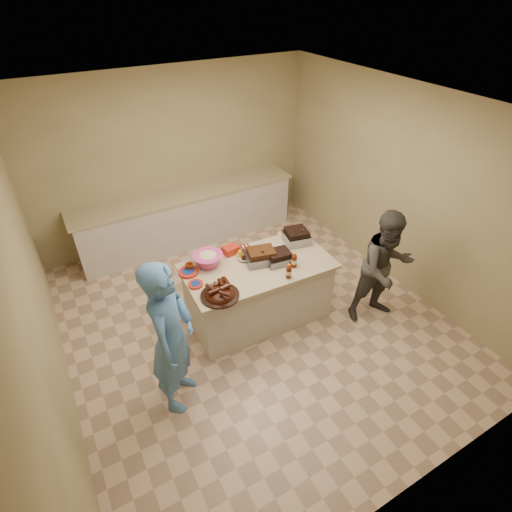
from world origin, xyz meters
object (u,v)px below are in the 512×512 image
rib_platter (220,296)px  roasting_pan (296,242)px  plastic_cup (190,270)px  guest_blue (182,395)px  mustard_bottle (240,258)px  guest_gray (374,313)px  coleslaw_bowl (208,265)px  bbq_bottle_a (288,277)px  bbq_bottle_b (294,267)px  island (258,316)px

rib_platter → roasting_pan: size_ratio=1.38×
plastic_cup → guest_blue: (-0.56, -0.96, -0.85)m
roasting_pan → mustard_bottle: (-0.81, 0.05, 0.00)m
plastic_cup → guest_blue: bearing=-120.5°
guest_gray → mustard_bottle: bearing=158.0°
mustard_bottle → coleslaw_bowl: bearing=171.5°
roasting_pan → coleslaw_bowl: bearing=-173.3°
bbq_bottle_a → guest_gray: bearing=-15.8°
bbq_bottle_a → bbq_bottle_b: bbq_bottle_b is taller
guest_blue → plastic_cup: bearing=6.0°
rib_platter → coleslaw_bowl: 0.60m
coleslaw_bowl → guest_gray: size_ratio=0.24×
coleslaw_bowl → bbq_bottle_b: bearing=-31.6°
bbq_bottle_b → guest_blue: size_ratio=0.11×
mustard_bottle → guest_gray: mustard_bottle is taller
island → guest_blue: island is taller
plastic_cup → guest_gray: 2.53m
mustard_bottle → roasting_pan: bearing=-3.4°
bbq_bottle_a → coleslaw_bowl: bearing=136.0°
plastic_cup → guest_gray: plastic_cup is taller
rib_platter → plastic_cup: bearing=100.5°
bbq_bottle_b → roasting_pan: bearing=52.8°
coleslaw_bowl → guest_gray: 2.33m
roasting_pan → bbq_bottle_a: (-0.50, -0.57, 0.00)m
rib_platter → coleslaw_bowl: (0.12, 0.59, 0.00)m
island → bbq_bottle_b: 0.95m
roasting_pan → bbq_bottle_a: bearing=-119.1°
mustard_bottle → island: bearing=-62.8°
roasting_pan → plastic_cup: (-1.44, 0.12, 0.00)m
bbq_bottle_a → guest_blue: (-1.50, -0.26, -0.85)m
plastic_cup → guest_blue: 1.40m
coleslaw_bowl → mustard_bottle: (0.40, -0.06, 0.00)m
plastic_cup → bbq_bottle_a: bearing=-36.6°
island → roasting_pan: roasting_pan is taller
island → mustard_bottle: size_ratio=13.82×
island → guest_blue: (-1.32, -0.64, 0.00)m
island → rib_platter: rib_platter is taller
rib_platter → plastic_cup: rib_platter is taller
bbq_bottle_a → guest_blue: bbq_bottle_a is taller
guest_blue → guest_gray: 2.70m
roasting_pan → plastic_cup: 1.44m
island → bbq_bottle_b: bbq_bottle_b is taller
plastic_cup → island: bearing=-22.6°
island → guest_gray: 1.56m
roasting_pan → bbq_bottle_a: bbq_bottle_a is taller
coleslaw_bowl → guest_blue: coleslaw_bowl is taller
guest_blue → coleslaw_bowl: bearing=-3.7°
coleslaw_bowl → mustard_bottle: 0.40m
roasting_pan → bbq_bottle_b: bbq_bottle_b is taller
island → guest_gray: island is taller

